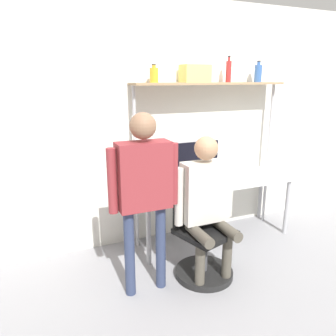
{
  "coord_description": "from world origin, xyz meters",
  "views": [
    {
      "loc": [
        -1.9,
        -2.78,
        1.86
      ],
      "look_at": [
        -0.77,
        -0.13,
        1.07
      ],
      "focal_mm": 35.0,
      "sensor_mm": 36.0,
      "label": 1
    }
  ],
  "objects_px": {
    "office_chair": "(202,247)",
    "bottle_amber": "(154,75)",
    "monitor": "(197,158)",
    "storage_box": "(195,74)",
    "bottle_red": "(229,71)",
    "person_standing": "(144,182)",
    "laptop": "(184,181)",
    "cell_phone": "(206,183)",
    "bottle_blue": "(258,73)",
    "person_seated": "(207,197)"
  },
  "relations": [
    {
      "from": "office_chair",
      "to": "bottle_amber",
      "type": "xyz_separation_m",
      "value": [
        -0.18,
        0.78,
        1.6
      ]
    },
    {
      "from": "monitor",
      "to": "storage_box",
      "type": "bearing_deg",
      "value": -169.05
    },
    {
      "from": "bottle_red",
      "to": "bottle_amber",
      "type": "distance_m",
      "value": 0.9
    },
    {
      "from": "person_standing",
      "to": "laptop",
      "type": "bearing_deg",
      "value": 42.16
    },
    {
      "from": "monitor",
      "to": "office_chair",
      "type": "bearing_deg",
      "value": -114.23
    },
    {
      "from": "laptop",
      "to": "cell_phone",
      "type": "height_order",
      "value": "laptop"
    },
    {
      "from": "bottle_blue",
      "to": "bottle_red",
      "type": "xyz_separation_m",
      "value": [
        -0.41,
        -0.0,
        0.02
      ]
    },
    {
      "from": "cell_phone",
      "to": "bottle_amber",
      "type": "relative_size",
      "value": 0.82
    },
    {
      "from": "person_seated",
      "to": "bottle_red",
      "type": "bearing_deg",
      "value": 49.33
    },
    {
      "from": "cell_phone",
      "to": "storage_box",
      "type": "distance_m",
      "value": 1.2
    },
    {
      "from": "storage_box",
      "to": "monitor",
      "type": "bearing_deg",
      "value": 10.95
    },
    {
      "from": "bottle_amber",
      "to": "cell_phone",
      "type": "bearing_deg",
      "value": -20.68
    },
    {
      "from": "cell_phone",
      "to": "person_standing",
      "type": "xyz_separation_m",
      "value": [
        -0.93,
        -0.6,
        0.3
      ]
    },
    {
      "from": "laptop",
      "to": "cell_phone",
      "type": "xyz_separation_m",
      "value": [
        0.27,
        0.01,
        -0.05
      ]
    },
    {
      "from": "cell_phone",
      "to": "bottle_red",
      "type": "height_order",
      "value": "bottle_red"
    },
    {
      "from": "cell_phone",
      "to": "bottle_amber",
      "type": "height_order",
      "value": "bottle_amber"
    },
    {
      "from": "bottle_blue",
      "to": "bottle_amber",
      "type": "height_order",
      "value": "bottle_blue"
    },
    {
      "from": "monitor",
      "to": "storage_box",
      "type": "relative_size",
      "value": 1.83
    },
    {
      "from": "office_chair",
      "to": "storage_box",
      "type": "xyz_separation_m",
      "value": [
        0.3,
        0.78,
        1.62
      ]
    },
    {
      "from": "office_chair",
      "to": "person_standing",
      "type": "xyz_separation_m",
      "value": [
        -0.58,
        -0.03,
        0.73
      ]
    },
    {
      "from": "monitor",
      "to": "bottle_amber",
      "type": "relative_size",
      "value": 3.0
    },
    {
      "from": "person_standing",
      "to": "storage_box",
      "type": "distance_m",
      "value": 1.48
    },
    {
      "from": "laptop",
      "to": "office_chair",
      "type": "xyz_separation_m",
      "value": [
        -0.08,
        -0.57,
        -0.49
      ]
    },
    {
      "from": "monitor",
      "to": "office_chair",
      "type": "relative_size",
      "value": 0.59
    },
    {
      "from": "bottle_blue",
      "to": "storage_box",
      "type": "xyz_separation_m",
      "value": [
        -0.83,
        0.0,
        -0.01
      ]
    },
    {
      "from": "office_chair",
      "to": "bottle_red",
      "type": "bearing_deg",
      "value": 47.26
    },
    {
      "from": "person_seated",
      "to": "bottle_red",
      "type": "distance_m",
      "value": 1.56
    },
    {
      "from": "person_seated",
      "to": "bottle_amber",
      "type": "height_order",
      "value": "bottle_amber"
    },
    {
      "from": "monitor",
      "to": "bottle_red",
      "type": "relative_size",
      "value": 1.93
    },
    {
      "from": "bottle_red",
      "to": "storage_box",
      "type": "bearing_deg",
      "value": 180.0
    },
    {
      "from": "person_seated",
      "to": "person_standing",
      "type": "height_order",
      "value": "person_standing"
    },
    {
      "from": "monitor",
      "to": "laptop",
      "type": "relative_size",
      "value": 1.62
    },
    {
      "from": "bottle_red",
      "to": "person_standing",
      "type": "bearing_deg",
      "value": -148.23
    },
    {
      "from": "bottle_blue",
      "to": "office_chair",
      "type": "bearing_deg",
      "value": -145.4
    },
    {
      "from": "bottle_red",
      "to": "bottle_amber",
      "type": "relative_size",
      "value": 1.56
    },
    {
      "from": "monitor",
      "to": "bottle_red",
      "type": "bearing_deg",
      "value": -1.81
    },
    {
      "from": "monitor",
      "to": "bottle_amber",
      "type": "height_order",
      "value": "bottle_amber"
    },
    {
      "from": "monitor",
      "to": "storage_box",
      "type": "xyz_separation_m",
      "value": [
        -0.06,
        -0.01,
        0.94
      ]
    },
    {
      "from": "bottle_blue",
      "to": "storage_box",
      "type": "height_order",
      "value": "bottle_blue"
    },
    {
      "from": "cell_phone",
      "to": "bottle_blue",
      "type": "height_order",
      "value": "bottle_blue"
    },
    {
      "from": "bottle_red",
      "to": "monitor",
      "type": "bearing_deg",
      "value": 178.19
    },
    {
      "from": "person_seated",
      "to": "laptop",
      "type": "bearing_deg",
      "value": 83.66
    },
    {
      "from": "bottle_amber",
      "to": "storage_box",
      "type": "distance_m",
      "value": 0.47
    },
    {
      "from": "storage_box",
      "to": "cell_phone",
      "type": "bearing_deg",
      "value": -73.93
    },
    {
      "from": "cell_phone",
      "to": "storage_box",
      "type": "bearing_deg",
      "value": 106.07
    },
    {
      "from": "cell_phone",
      "to": "bottle_red",
      "type": "xyz_separation_m",
      "value": [
        0.37,
        0.2,
        1.21
      ]
    },
    {
      "from": "monitor",
      "to": "bottle_red",
      "type": "distance_m",
      "value": 1.04
    },
    {
      "from": "office_chair",
      "to": "bottle_blue",
      "type": "distance_m",
      "value": 2.13
    },
    {
      "from": "bottle_blue",
      "to": "bottle_amber",
      "type": "xyz_separation_m",
      "value": [
        -1.31,
        0.0,
        -0.02
      ]
    },
    {
      "from": "bottle_blue",
      "to": "bottle_red",
      "type": "bearing_deg",
      "value": -180.0
    }
  ]
}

